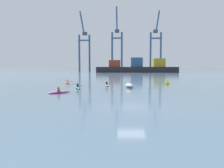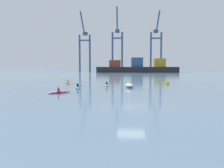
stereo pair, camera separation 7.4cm
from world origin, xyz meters
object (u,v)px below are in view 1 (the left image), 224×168
at_px(capsized_dinghy, 129,86).
at_px(kayak_magenta, 59,92).
at_px(channel_buoy, 167,83).
at_px(kayak_red, 68,83).
at_px(container_barge, 137,68).
at_px(kayak_teal, 78,87).
at_px(kayak_lime, 107,85).
at_px(gantry_crane_west_mid, 117,44).
at_px(gantry_crane_east_mid, 156,45).
at_px(gantry_crane_west, 84,46).

relative_size(capsized_dinghy, kayak_magenta, 0.95).
bearing_deg(channel_buoy, kayak_red, 176.46).
bearing_deg(container_barge, capsized_dinghy, -94.72).
distance_m(container_barge, kayak_teal, 100.29).
bearing_deg(container_barge, kayak_lime, -97.31).
height_order(channel_buoy, kayak_lime, channel_buoy).
relative_size(kayak_red, kayak_magenta, 1.12).
bearing_deg(kayak_lime, gantry_crane_west_mid, 90.11).
height_order(capsized_dinghy, kayak_magenta, kayak_magenta).
xyz_separation_m(kayak_lime, kayak_teal, (-4.48, -4.69, 0.00)).
relative_size(capsized_dinghy, kayak_lime, 0.82).
relative_size(capsized_dinghy, kayak_red, 0.84).
relative_size(gantry_crane_west_mid, channel_buoy, 38.82).
bearing_deg(container_barge, gantry_crane_east_mid, 45.19).
distance_m(gantry_crane_west, gantry_crane_east_mid, 46.70).
relative_size(kayak_red, kayak_teal, 0.98).
distance_m(capsized_dinghy, kayak_lime, 5.02).
xyz_separation_m(capsized_dinghy, kayak_magenta, (-9.79, -8.20, -0.18)).
bearing_deg(kayak_lime, kayak_magenta, -117.22).
bearing_deg(gantry_crane_west, gantry_crane_east_mid, 1.71).
bearing_deg(kayak_lime, gantry_crane_east_mid, 76.84).
xyz_separation_m(gantry_crane_west_mid, gantry_crane_east_mid, (25.29, 0.13, -0.54)).
bearing_deg(kayak_teal, gantry_crane_east_mid, 75.21).
bearing_deg(kayak_red, capsized_dinghy, -33.52).
xyz_separation_m(gantry_crane_west_mid, kayak_red, (-8.31, -101.79, -17.88)).
height_order(gantry_crane_east_mid, channel_buoy, gantry_crane_east_mid).
height_order(gantry_crane_west, gantry_crane_east_mid, gantry_crane_east_mid).
distance_m(capsized_dinghy, kayak_teal, 8.70).
height_order(capsized_dinghy, channel_buoy, channel_buoy).
relative_size(container_barge, kayak_magenta, 16.04).
height_order(gantry_crane_west, gantry_crane_west_mid, gantry_crane_west_mid).
relative_size(kayak_magenta, kayak_teal, 0.87).
bearing_deg(gantry_crane_west, kayak_teal, -81.20).
relative_size(gantry_crane_west, capsized_dinghy, 12.73).
relative_size(channel_buoy, kayak_magenta, 0.34).
xyz_separation_m(container_barge, gantry_crane_west_mid, (-12.29, 12.96, 15.20)).
xyz_separation_m(gantry_crane_east_mid, kayak_red, (-33.60, -101.92, -17.35)).
xyz_separation_m(container_barge, capsized_dinghy, (-8.03, -97.15, -2.50)).
relative_size(gantry_crane_west, kayak_magenta, 12.06).
relative_size(channel_buoy, kayak_teal, 0.29).
bearing_deg(channel_buoy, gantry_crane_west, 108.19).
height_order(capsized_dinghy, kayak_teal, kayak_teal).
bearing_deg(kayak_lime, channel_buoy, 19.09).
bearing_deg(capsized_dinghy, kayak_magenta, -140.05).
height_order(kayak_lime, kayak_magenta, kayak_magenta).
bearing_deg(kayak_magenta, capsized_dinghy, 39.95).
bearing_deg(kayak_red, container_barge, 76.95).
bearing_deg(kayak_teal, kayak_lime, 46.31).
xyz_separation_m(gantry_crane_west, channel_buoy, (33.45, -101.79, -16.63)).
xyz_separation_m(container_barge, kayak_lime, (-12.08, -94.19, -2.68)).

